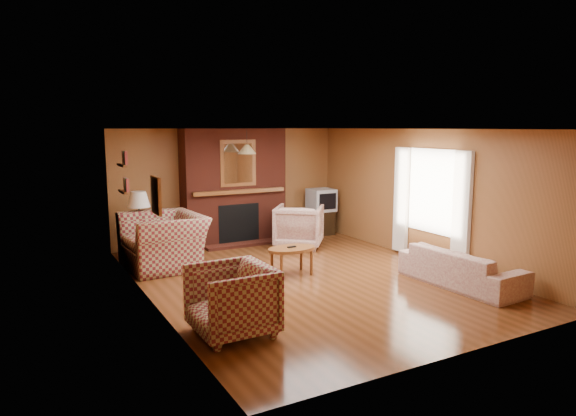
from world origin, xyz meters
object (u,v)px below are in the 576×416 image
fireplace (234,187)px  floral_armchair (299,226)px  side_table (141,244)px  table_lamp (139,208)px  plaid_armchair (232,300)px  floral_sofa (461,267)px  coffee_table (292,251)px  plaid_loveseat (164,241)px  tv_stand (321,222)px  crt_tv (321,200)px

fireplace → floral_armchair: size_ratio=2.54×
side_table → table_lamp: 0.68m
plaid_armchair → floral_armchair: (2.94, 3.53, 0.01)m
floral_sofa → floral_armchair: floral_armchair is taller
coffee_table → side_table: 2.95m
plaid_loveseat → coffee_table: (1.72, -1.51, -0.06)m
plaid_loveseat → table_lamp: bearing=-163.5°
plaid_loveseat → side_table: bearing=-163.5°
coffee_table → tv_stand: size_ratio=1.55×
floral_armchair → coffee_table: bearing=95.6°
plaid_loveseat → floral_sofa: (3.75, -3.26, -0.18)m
floral_sofa → coffee_table: 2.68m
fireplace → tv_stand: 2.25m
plaid_armchair → side_table: plaid_armchair is taller
plaid_armchair → table_lamp: table_lamp is taller
coffee_table → floral_armchair: bearing=56.7°
floral_sofa → floral_armchair: 3.58m
floral_armchair → tv_stand: (1.06, 0.84, -0.16)m
plaid_armchair → coffee_table: 2.58m
tv_stand → crt_tv: size_ratio=0.97×
floral_sofa → coffee_table: bearing=46.5°
crt_tv → coffee_table: bearing=-130.7°
fireplace → coffee_table: 2.83m
tv_stand → floral_armchair: bearing=-138.6°
tv_stand → floral_sofa: bearing=-88.8°
fireplace → plaid_armchair: (-1.95, -4.55, -0.76)m
plaid_armchair → table_lamp: size_ratio=1.38×
plaid_armchair → coffee_table: (1.82, 1.83, -0.02)m
table_lamp → crt_tv: size_ratio=1.20×
plaid_loveseat → crt_tv: crt_tv is taller
plaid_loveseat → floral_armchair: plaid_loveseat is taller
plaid_armchair → side_table: size_ratio=1.54×
floral_sofa → coffee_table: floral_sofa is taller
floral_armchair → coffee_table: 2.04m
coffee_table → table_lamp: 3.00m
plaid_armchair → side_table: bearing=-178.7°
floral_armchair → coffee_table: size_ratio=1.13×
fireplace → floral_sofa: bearing=-67.0°
fireplace → crt_tv: fireplace is taller
coffee_table → tv_stand: bearing=49.4°
floral_sofa → crt_tv: 4.32m
fireplace → crt_tv: size_ratio=4.28×
plaid_loveseat → floral_armchair: 2.85m
plaid_loveseat → tv_stand: size_ratio=2.64×
fireplace → side_table: bearing=-165.7°
plaid_armchair → floral_sofa: (3.85, 0.07, -0.13)m
floral_sofa → crt_tv: bearing=-4.7°
coffee_table → plaid_loveseat: bearing=138.8°
coffee_table → side_table: side_table is taller
floral_sofa → tv_stand: size_ratio=3.61×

